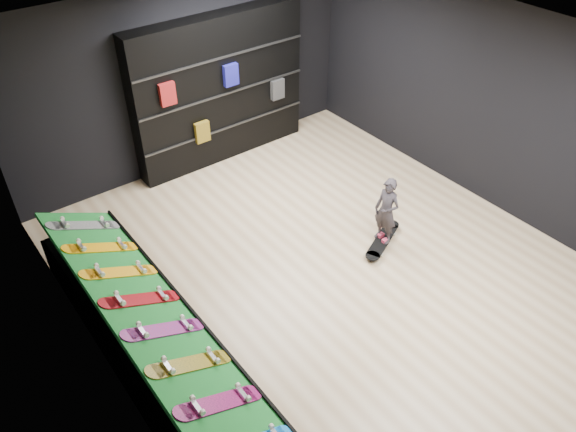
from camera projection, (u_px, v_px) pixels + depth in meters
floor at (326, 267)px, 7.64m from camera, size 6.00×7.00×0.01m
ceiling at (338, 55)px, 5.79m from camera, size 6.00×7.00×0.01m
wall_back at (187, 78)px, 8.90m from camera, size 6.00×0.02×3.00m
wall_left at (90, 284)px, 5.27m from camera, size 0.02×7.00×3.00m
wall_right at (487, 105)px, 8.15m from camera, size 0.02×7.00×3.00m
display_rack at (153, 346)px, 6.26m from camera, size 0.90×4.50×0.50m
turf_ramp at (151, 316)px, 6.00m from camera, size 0.92×4.50×0.46m
back_shelving at (219, 90)px, 9.18m from camera, size 3.06×0.36×2.45m
floor_skateboard at (382, 241)px, 7.99m from camera, size 0.98×0.60×0.09m
child at (385, 222)px, 7.78m from camera, size 0.19×0.25×0.60m
display_board_1 at (219, 403)px, 5.14m from camera, size 0.93×0.22×0.50m
display_board_2 at (190, 364)px, 5.48m from camera, size 0.93×0.22×0.50m
display_board_3 at (164, 330)px, 5.82m from camera, size 0.93×0.22×0.50m
display_board_4 at (141, 299)px, 6.16m from camera, size 0.93×0.22×0.50m
display_board_5 at (120, 272)px, 6.50m from camera, size 0.93×0.22×0.50m
display_board_6 at (101, 248)px, 6.84m from camera, size 0.93×0.22×0.50m
display_board_7 at (84, 225)px, 7.18m from camera, size 0.93×0.22×0.50m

